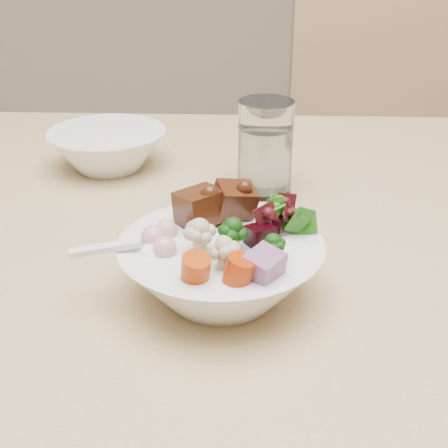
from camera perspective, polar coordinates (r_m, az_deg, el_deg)
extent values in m
cube|color=tan|center=(0.74, 12.70, -2.71)|extent=(1.83, 1.26, 0.04)
cube|color=tan|center=(1.47, 15.48, -0.21)|extent=(0.48, 0.48, 0.04)
cube|color=tan|center=(1.57, 14.12, 11.20)|extent=(0.44, 0.07, 0.49)
cylinder|color=tan|center=(1.40, 9.34, -13.16)|extent=(0.04, 0.04, 0.45)
cylinder|color=tan|center=(1.70, 6.40, -5.05)|extent=(0.04, 0.04, 0.45)
cylinder|color=tan|center=(1.81, 18.22, -4.28)|extent=(0.04, 0.04, 0.45)
sphere|color=#0E3208|center=(0.57, 0.81, -1.39)|extent=(0.03, 0.03, 0.03)
sphere|color=#BBAE8D|center=(0.56, -2.24, -1.69)|extent=(0.04, 0.04, 0.04)
cube|color=black|center=(0.60, 4.11, -0.28)|extent=(0.03, 0.03, 0.02)
cube|color=#86517F|center=(0.53, 3.63, -3.96)|extent=(0.04, 0.04, 0.03)
cylinder|color=#B42204|center=(0.53, -2.62, -4.25)|extent=(0.03, 0.03, 0.03)
sphere|color=#D99D98|center=(0.57, -5.44, -2.22)|extent=(0.02, 0.02, 0.02)
ellipsoid|color=white|center=(0.58, -6.34, -2.49)|extent=(0.04, 0.03, 0.01)
cube|color=white|center=(0.58, -10.79, -2.16)|extent=(0.07, 0.02, 0.02)
cylinder|color=white|center=(0.81, 3.79, 7.02)|extent=(0.07, 0.07, 0.12)
cylinder|color=silver|center=(0.82, 3.76, 6.01)|extent=(0.06, 0.06, 0.08)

